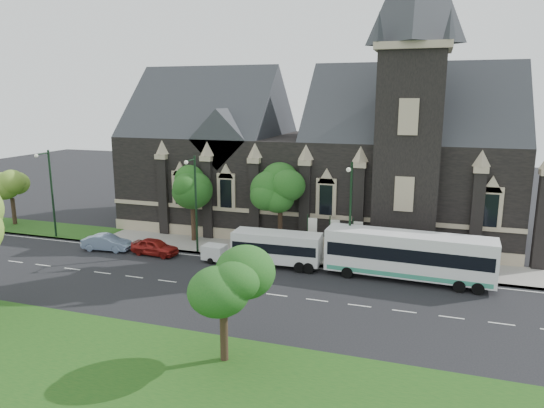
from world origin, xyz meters
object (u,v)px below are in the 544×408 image
at_px(street_lamp_mid, 195,199).
at_px(car_far_red, 155,247).
at_px(tree_walk_right, 283,189).
at_px(box_trailer, 214,252).
at_px(banner_flag_right, 356,236).
at_px(banner_flag_left, 311,232).
at_px(shuttle_bus, 277,247).
at_px(tree_walk_far, 13,185).
at_px(street_lamp_near, 350,210).
at_px(tree_park_east, 227,279).
at_px(street_lamp_far, 50,189).
at_px(tour_coach, 408,255).
at_px(tree_walk_left, 195,185).
at_px(sedan, 107,243).
at_px(banner_flag_center, 333,234).

relative_size(street_lamp_mid, car_far_red, 2.02).
height_order(tree_walk_right, box_trailer, tree_walk_right).
relative_size(street_lamp_mid, banner_flag_right, 2.25).
xyz_separation_m(banner_flag_left, shuttle_bus, (-2.22, -2.80, -0.71)).
xyz_separation_m(shuttle_bus, box_trailer, (-5.52, -0.71, -0.83)).
relative_size(street_lamp_mid, box_trailer, 3.17).
xyz_separation_m(tree_walk_right, tree_walk_far, (-31.04, -0.54, -1.20)).
distance_m(street_lamp_near, banner_flag_left, 4.99).
relative_size(tree_park_east, street_lamp_far, 0.70).
height_order(street_lamp_far, tour_coach, street_lamp_far).
relative_size(street_lamp_far, banner_flag_right, 2.25).
distance_m(tree_walk_far, box_trailer, 27.05).
height_order(street_lamp_near, street_lamp_mid, same).
bearing_deg(street_lamp_near, tree_walk_left, 167.13).
bearing_deg(tree_park_east, street_lamp_far, 147.90).
distance_m(banner_flag_left, shuttle_bus, 3.64).
distance_m(tree_park_east, banner_flag_right, 18.91).
xyz_separation_m(street_lamp_far, banner_flag_left, (26.29, 1.91, -2.73)).
bearing_deg(tree_walk_far, banner_flag_right, -1.77).
relative_size(tree_walk_left, street_lamp_mid, 0.85).
bearing_deg(tree_walk_left, banner_flag_right, -6.04).
height_order(tree_walk_right, tour_coach, tree_walk_right).
height_order(tree_walk_left, box_trailer, tree_walk_left).
bearing_deg(shuttle_bus, tree_walk_left, 154.03).
xyz_separation_m(street_lamp_mid, shuttle_bus, (8.07, -0.89, -3.44)).
height_order(street_lamp_near, street_lamp_far, same).
bearing_deg(car_far_red, tree_park_east, -133.27).
relative_size(tree_park_east, shuttle_bus, 0.83).
height_order(tree_walk_right, street_lamp_mid, street_lamp_mid).
xyz_separation_m(tree_park_east, street_lamp_far, (-26.18, 16.42, 0.49)).
distance_m(box_trailer, sedan, 10.96).
bearing_deg(box_trailer, tree_walk_far, 174.44).
relative_size(shuttle_bus, sedan, 1.66).
bearing_deg(box_trailer, banner_flag_center, 24.31).
height_order(tree_walk_right, tree_walk_left, tree_walk_right).
bearing_deg(box_trailer, street_lamp_near, 12.46).
relative_size(tree_walk_left, car_far_red, 1.72).
relative_size(tree_walk_far, sedan, 1.38).
distance_m(banner_flag_left, sedan, 19.13).
bearing_deg(tree_walk_far, box_trailer, -10.07).
bearing_deg(car_far_red, tree_walk_left, -13.17).
bearing_deg(banner_flag_center, street_lamp_near, -48.07).
distance_m(tree_park_east, tree_walk_far, 39.20).
height_order(street_lamp_mid, shuttle_bus, street_lamp_mid).
relative_size(banner_flag_left, banner_flag_right, 1.00).
relative_size(tree_walk_far, tour_coach, 0.48).
bearing_deg(tour_coach, tree_walk_far, 177.34).
bearing_deg(tree_walk_far, banner_flag_center, -1.86).
bearing_deg(box_trailer, sedan, -174.62).
distance_m(tree_park_east, banner_flag_center, 18.58).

